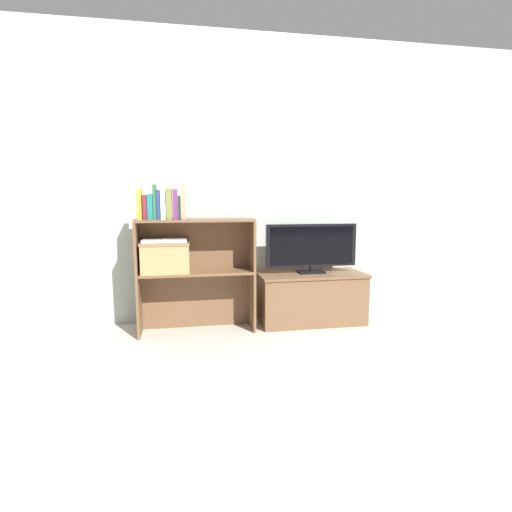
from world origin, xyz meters
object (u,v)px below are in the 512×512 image
at_px(tv, 311,247).
at_px(book_ivory, 163,202).
at_px(book_maroon, 145,207).
at_px(book_olive, 169,204).
at_px(book_mustard, 140,204).
at_px(storage_basket_left, 165,256).
at_px(book_navy, 159,205).
at_px(book_forest, 155,202).
at_px(book_charcoal, 179,208).
at_px(book_tan, 183,202).
at_px(laptop, 165,240).
at_px(book_teal, 150,207).
at_px(tv_stand, 310,297).
at_px(book_plum, 175,204).

distance_m(tv, book_ivory, 1.26).
relative_size(tv, book_maroon, 4.30).
xyz_separation_m(book_ivory, book_olive, (0.04, 0.00, -0.01)).
distance_m(book_mustard, storage_basket_left, 0.43).
height_order(tv, book_navy, book_navy).
xyz_separation_m(book_ivory, storage_basket_left, (0.00, 0.01, -0.41)).
xyz_separation_m(book_forest, storage_basket_left, (0.06, 0.01, -0.41)).
bearing_deg(book_mustard, book_charcoal, 0.00).
bearing_deg(book_tan, book_ivory, 180.00).
height_order(book_mustard, storage_basket_left, book_mustard).
relative_size(book_maroon, laptop, 0.55).
relative_size(book_ivory, book_charcoal, 1.45).
xyz_separation_m(book_teal, laptop, (0.09, 0.01, -0.25)).
bearing_deg(book_forest, book_olive, 0.00).
relative_size(book_navy, storage_basket_left, 0.60).
bearing_deg(laptop, storage_basket_left, 172.87).
bearing_deg(book_forest, storage_basket_left, 13.36).
xyz_separation_m(book_charcoal, storage_basket_left, (-0.12, 0.01, -0.37)).
xyz_separation_m(book_forest, book_charcoal, (0.18, 0.00, -0.04)).
bearing_deg(laptop, book_maroon, -173.74).
relative_size(book_mustard, book_navy, 1.03).
bearing_deg(storage_basket_left, tv_stand, 4.62).
relative_size(book_ivory, book_plum, 1.14).
distance_m(book_maroon, laptop, 0.28).
bearing_deg(book_olive, book_tan, 0.00).
distance_m(book_olive, book_tan, 0.10).
xyz_separation_m(tv, book_olive, (-1.15, -0.11, 0.36)).
xyz_separation_m(book_ivory, book_tan, (0.15, 0.00, 0.00)).
bearing_deg(book_mustard, book_plum, 0.00).
distance_m(tv, book_mustard, 1.42).
height_order(book_navy, book_charcoal, book_navy).
xyz_separation_m(book_navy, book_tan, (0.18, 0.00, 0.02)).
xyz_separation_m(book_maroon, storage_basket_left, (0.13, 0.01, -0.37)).
xyz_separation_m(book_ivory, laptop, (0.00, 0.01, -0.29)).
xyz_separation_m(book_maroon, book_forest, (0.07, 0.00, 0.04)).
bearing_deg(tv_stand, tv, -90.00).
relative_size(book_navy, book_tan, 0.84).
bearing_deg(book_navy, book_teal, 180.00).
distance_m(tv, book_charcoal, 1.13).
bearing_deg(book_ivory, book_tan, 0.00).
distance_m(book_mustard, book_navy, 0.14).
height_order(book_maroon, book_forest, book_forest).
bearing_deg(book_mustard, book_forest, 0.00).
relative_size(book_teal, book_ivory, 0.74).
xyz_separation_m(tv, book_navy, (-1.23, -0.11, 0.35)).
relative_size(book_maroon, book_olive, 0.79).
relative_size(book_teal, book_plum, 0.84).
bearing_deg(book_olive, book_teal, -180.00).
bearing_deg(book_ivory, book_teal, -180.00).
distance_m(book_tan, storage_basket_left, 0.43).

